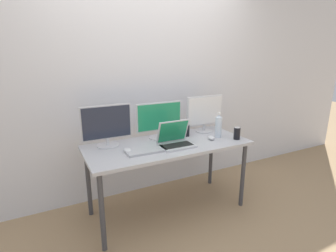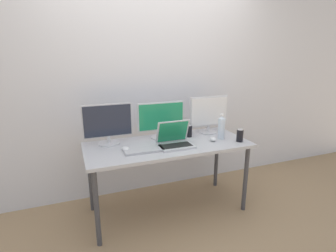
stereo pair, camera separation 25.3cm
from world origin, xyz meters
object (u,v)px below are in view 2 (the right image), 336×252
monitor_center (161,119)px  water_bottle (221,127)px  monitor_left (108,124)px  mouse_by_laptop (213,139)px  soda_can_by_laptop (240,135)px  monitor_right (209,114)px  mouse_by_keyboard (126,149)px  work_desk (168,150)px  soda_can_near_keyboard (189,131)px  laptop_silver (175,140)px  keyboard_main (145,150)px

monitor_center → water_bottle: bearing=-23.0°
monitor_left → mouse_by_laptop: size_ratio=5.24×
soda_can_by_laptop → mouse_by_laptop: bearing=156.6°
mouse_by_laptop → water_bottle: size_ratio=0.35×
monitor_right → water_bottle: bearing=-85.5°
monitor_right → mouse_by_keyboard: (-0.99, -0.22, -0.20)m
work_desk → soda_can_near_keyboard: (0.29, 0.13, 0.13)m
monitor_center → mouse_by_laptop: size_ratio=5.47×
laptop_silver → work_desk: bearing=113.5°
keyboard_main → mouse_by_laptop: 0.72m
laptop_silver → soda_can_by_laptop: bearing=-9.8°
mouse_by_laptop → soda_can_near_keyboard: size_ratio=0.72×
monitor_center → work_desk: bearing=-88.9°
monitor_left → soda_can_near_keyboard: monitor_left is taller
monitor_right → water_bottle: 0.25m
mouse_by_keyboard → soda_can_near_keyboard: size_ratio=0.73×
monitor_center → monitor_right: monitor_right is taller
monitor_right → soda_can_by_laptop: monitor_right is taller
monitor_center → soda_can_by_laptop: 0.82m
monitor_center → soda_can_near_keyboard: bearing=-12.9°
mouse_by_laptop → keyboard_main: bearing=-168.3°
monitor_right → laptop_silver: 0.61m
work_desk → mouse_by_laptop: 0.47m
soda_can_by_laptop → monitor_left: bearing=162.1°
water_bottle → soda_can_by_laptop: size_ratio=2.08×
soda_can_near_keyboard → soda_can_by_laptop: bearing=-38.7°
monitor_left → soda_can_near_keyboard: size_ratio=3.78×
mouse_by_laptop → monitor_left: bearing=173.4°
keyboard_main → monitor_right: bearing=22.0°
water_bottle → soda_can_by_laptop: 0.20m
monitor_center → water_bottle: size_ratio=1.89×
monitor_right → keyboard_main: (-0.83, -0.30, -0.21)m
monitor_center → mouse_by_keyboard: monitor_center is taller
monitor_left → monitor_center: (0.54, -0.01, -0.00)m
mouse_by_keyboard → mouse_by_laptop: (0.88, -0.06, 0.00)m
laptop_silver → water_bottle: water_bottle is taller
monitor_left → keyboard_main: monitor_left is taller
monitor_right → soda_can_near_keyboard: 0.31m
monitor_right → soda_can_by_laptop: size_ratio=3.64×
work_desk → mouse_by_keyboard: bearing=-175.3°
keyboard_main → mouse_by_keyboard: 0.18m
mouse_by_laptop → soda_can_by_laptop: 0.27m
keyboard_main → water_bottle: bearing=6.5°
work_desk → keyboard_main: keyboard_main is taller
monitor_center → monitor_right: 0.56m
laptop_silver → keyboard_main: laptop_silver is taller
mouse_by_keyboard → mouse_by_laptop: size_ratio=1.01×
laptop_silver → soda_can_near_keyboard: size_ratio=2.57×
keyboard_main → soda_can_near_keyboard: 0.61m
monitor_left → water_bottle: (1.12, -0.25, -0.08)m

